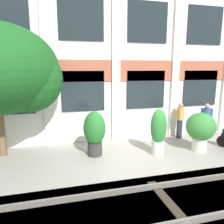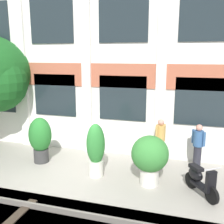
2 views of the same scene
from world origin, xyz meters
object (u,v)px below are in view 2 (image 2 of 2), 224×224
object	(u,v)px
potted_plant_ribbed_drum	(150,156)
resident_by_doorway	(198,146)
potted_plant_glazed_jar	(40,138)
resident_watching_tracks	(160,140)
scooter_near_curb	(200,180)
potted_plant_stone_basin	(96,149)

from	to	relation	value
potted_plant_ribbed_drum	resident_by_doorway	distance (m)	2.06
resident_by_doorway	potted_plant_glazed_jar	bearing A→B (deg)	-43.03
potted_plant_ribbed_drum	resident_watching_tracks	distance (m)	1.67
potted_plant_glazed_jar	resident_by_doorway	world-z (taller)	potted_plant_glazed_jar
potted_plant_glazed_jar	resident_watching_tracks	distance (m)	4.33
potted_plant_glazed_jar	scooter_near_curb	world-z (taller)	potted_plant_glazed_jar
potted_plant_glazed_jar	resident_by_doorway	distance (m)	5.55
potted_plant_glazed_jar	resident_watching_tracks	xyz separation A→B (m)	(4.19, 1.07, -0.03)
potted_plant_stone_basin	resident_watching_tracks	size ratio (longest dim) A/B	1.06
potted_plant_ribbed_drum	resident_watching_tracks	world-z (taller)	resident_watching_tracks
potted_plant_stone_basin	potted_plant_ribbed_drum	bearing A→B (deg)	-3.03
potted_plant_glazed_jar	resident_watching_tracks	bearing A→B (deg)	14.27
potted_plant_glazed_jar	potted_plant_ribbed_drum	xyz separation A→B (m)	(4.06, -0.60, -0.02)
scooter_near_curb	resident_by_doorway	size ratio (longest dim) A/B	0.73
potted_plant_ribbed_drum	potted_plant_stone_basin	bearing A→B (deg)	176.97
potted_plant_ribbed_drum	resident_by_doorway	bearing A→B (deg)	46.68
potted_plant_ribbed_drum	resident_by_doorway	world-z (taller)	resident_by_doorway
potted_plant_stone_basin	scooter_near_curb	bearing A→B (deg)	-4.93
potted_plant_glazed_jar	scooter_near_curb	size ratio (longest dim) A/B	1.42
potted_plant_glazed_jar	potted_plant_stone_basin	xyz separation A→B (m)	(2.32, -0.51, -0.00)
potted_plant_glazed_jar	scooter_near_curb	bearing A→B (deg)	-8.12
potted_plant_ribbed_drum	resident_by_doorway	size ratio (longest dim) A/B	0.96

